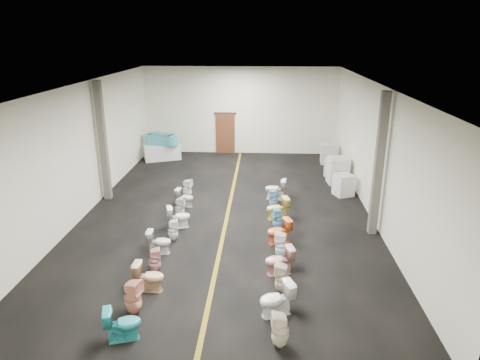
% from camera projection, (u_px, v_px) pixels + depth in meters
% --- Properties ---
extents(floor, '(16.00, 16.00, 0.00)m').
position_uv_depth(floor, '(228.00, 211.00, 15.42)').
color(floor, black).
rests_on(floor, ground).
extents(ceiling, '(16.00, 16.00, 0.00)m').
position_uv_depth(ceiling, '(227.00, 84.00, 13.96)').
color(ceiling, black).
rests_on(ceiling, ground).
extents(wall_back, '(10.00, 0.00, 10.00)m').
position_uv_depth(wall_back, '(241.00, 111.00, 22.24)').
color(wall_back, silver).
rests_on(wall_back, ground).
extents(wall_front, '(10.00, 0.00, 10.00)m').
position_uv_depth(wall_front, '(187.00, 274.00, 7.13)').
color(wall_front, silver).
rests_on(wall_front, ground).
extents(wall_left, '(0.00, 16.00, 16.00)m').
position_uv_depth(wall_left, '(85.00, 148.00, 14.96)').
color(wall_left, silver).
rests_on(wall_left, ground).
extents(wall_right, '(0.00, 16.00, 16.00)m').
position_uv_depth(wall_right, '(375.00, 153.00, 14.42)').
color(wall_right, silver).
rests_on(wall_right, ground).
extents(aisle_stripe, '(0.12, 15.60, 0.01)m').
position_uv_depth(aisle_stripe, '(228.00, 211.00, 15.42)').
color(aisle_stripe, olive).
rests_on(aisle_stripe, floor).
extents(back_door, '(1.00, 0.10, 2.10)m').
position_uv_depth(back_door, '(225.00, 134.00, 22.62)').
color(back_door, '#562D19').
rests_on(back_door, floor).
extents(door_frame, '(1.15, 0.08, 0.10)m').
position_uv_depth(door_frame, '(225.00, 113.00, 22.28)').
color(door_frame, '#331C11').
rests_on(door_frame, back_door).
extents(column_left, '(0.25, 0.25, 4.50)m').
position_uv_depth(column_left, '(103.00, 142.00, 15.89)').
color(column_left, '#59544C').
rests_on(column_left, floor).
extents(column_right, '(0.25, 0.25, 4.50)m').
position_uv_depth(column_right, '(379.00, 166.00, 13.02)').
color(column_right, '#59544C').
rests_on(column_right, floor).
extents(display_table, '(1.97, 1.48, 0.79)m').
position_uv_depth(display_table, '(162.00, 152.00, 21.63)').
color(display_table, silver).
rests_on(display_table, floor).
extents(bathtub, '(1.80, 1.02, 0.55)m').
position_uv_depth(bathtub, '(161.00, 139.00, 21.41)').
color(bathtub, teal).
rests_on(bathtub, display_table).
extents(appliance_crate_a, '(0.85, 0.85, 0.85)m').
position_uv_depth(appliance_crate_a, '(343.00, 185.00, 16.80)').
color(appliance_crate_a, silver).
rests_on(appliance_crate_a, floor).
extents(appliance_crate_b, '(0.89, 0.89, 1.13)m').
position_uv_depth(appliance_crate_b, '(338.00, 170.00, 18.12)').
color(appliance_crate_b, silver).
rests_on(appliance_crate_b, floor).
extents(appliance_crate_c, '(0.94, 0.94, 0.83)m').
position_uv_depth(appliance_crate_c, '(334.00, 166.00, 19.17)').
color(appliance_crate_c, silver).
rests_on(appliance_crate_c, floor).
extents(appliance_crate_d, '(0.72, 0.72, 0.99)m').
position_uv_depth(appliance_crate_d, '(328.00, 154.00, 20.92)').
color(appliance_crate_d, beige).
rests_on(appliance_crate_d, floor).
extents(toilet_left_0, '(0.84, 0.62, 0.76)m').
position_uv_depth(toilet_left_0, '(123.00, 324.00, 8.83)').
color(toilet_left_0, teal).
rests_on(toilet_left_0, floor).
extents(toilet_left_1, '(0.48, 0.47, 0.86)m').
position_uv_depth(toilet_left_1, '(133.00, 297.00, 9.64)').
color(toilet_left_1, '#F2A689').
rests_on(toilet_left_1, floor).
extents(toilet_left_2, '(0.76, 0.45, 0.76)m').
position_uv_depth(toilet_left_2, '(149.00, 277.00, 10.54)').
color(toilet_left_2, '#DDAE85').
rests_on(toilet_left_2, floor).
extents(toilet_left_3, '(0.39, 0.39, 0.70)m').
position_uv_depth(toilet_left_3, '(155.00, 260.00, 11.36)').
color(toilet_left_3, '#DC9C94').
rests_on(toilet_left_3, floor).
extents(toilet_left_4, '(0.70, 0.41, 0.71)m').
position_uv_depth(toilet_left_4, '(159.00, 242.00, 12.36)').
color(toilet_left_4, silver).
rests_on(toilet_left_4, floor).
extents(toilet_left_5, '(0.36, 0.35, 0.69)m').
position_uv_depth(toilet_left_5, '(173.00, 230.00, 13.12)').
color(toilet_left_5, white).
rests_on(toilet_left_5, floor).
extents(toilet_left_6, '(0.84, 0.63, 0.76)m').
position_uv_depth(toilet_left_6, '(179.00, 217.00, 13.98)').
color(toilet_left_6, white).
rests_on(toilet_left_6, floor).
extents(toilet_left_7, '(0.37, 0.37, 0.73)m').
position_uv_depth(toilet_left_7, '(180.00, 207.00, 14.78)').
color(toilet_left_7, silver).
rests_on(toilet_left_7, floor).
extents(toilet_left_8, '(0.72, 0.49, 0.67)m').
position_uv_depth(toilet_left_8, '(185.00, 198.00, 15.75)').
color(toilet_left_8, silver).
rests_on(toilet_left_8, floor).
extents(toilet_left_9, '(0.43, 0.43, 0.76)m').
position_uv_depth(toilet_left_9, '(187.00, 189.00, 16.51)').
color(toilet_left_9, white).
rests_on(toilet_left_9, floor).
extents(toilet_right_0, '(0.39, 0.38, 0.79)m').
position_uv_depth(toilet_right_0, '(280.00, 330.00, 8.61)').
color(toilet_right_0, beige).
rests_on(toilet_right_0, floor).
extents(toilet_right_1, '(0.90, 0.72, 0.80)m').
position_uv_depth(toilet_right_1, '(276.00, 299.00, 9.60)').
color(toilet_right_1, white).
rests_on(toilet_right_1, floor).
extents(toilet_right_2, '(0.43, 0.42, 0.79)m').
position_uv_depth(toilet_right_2, '(282.00, 278.00, 10.45)').
color(toilet_right_2, beige).
rests_on(toilet_right_2, floor).
extents(toilet_right_3, '(0.85, 0.61, 0.77)m').
position_uv_depth(toilet_right_3, '(279.00, 261.00, 11.26)').
color(toilet_right_3, '#D4918D').
rests_on(toilet_right_3, floor).
extents(toilet_right_4, '(0.43, 0.42, 0.79)m').
position_uv_depth(toilet_right_4, '(281.00, 245.00, 12.09)').
color(toilet_right_4, white).
rests_on(toilet_right_4, floor).
extents(toilet_right_5, '(0.85, 0.69, 0.76)m').
position_uv_depth(toilet_right_5, '(279.00, 231.00, 12.96)').
color(toilet_right_5, orange).
rests_on(toilet_right_5, floor).
extents(toilet_right_6, '(0.42, 0.42, 0.72)m').
position_uv_depth(toilet_right_6, '(278.00, 219.00, 13.86)').
color(toilet_right_6, '#79B6DE').
rests_on(toilet_right_6, floor).
extents(toilet_right_7, '(0.86, 0.65, 0.78)m').
position_uv_depth(toilet_right_7, '(277.00, 208.00, 14.62)').
color(toilet_right_7, '#EAD858').
rests_on(toilet_right_7, floor).
extents(toilet_right_8, '(0.36, 0.35, 0.70)m').
position_uv_depth(toilet_right_8, '(273.00, 199.00, 15.61)').
color(toilet_right_8, '#85BAF1').
rests_on(toilet_right_8, floor).
extents(toilet_right_9, '(0.86, 0.56, 0.82)m').
position_uv_depth(toilet_right_9, '(276.00, 189.00, 16.38)').
color(toilet_right_9, silver).
rests_on(toilet_right_9, floor).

